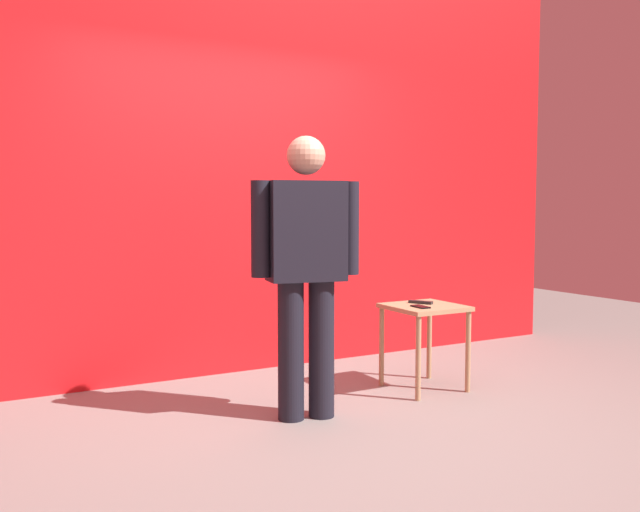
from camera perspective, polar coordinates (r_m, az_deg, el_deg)
ground_plane at (r=4.02m, az=2.29°, el=-14.28°), size 12.00×12.00×0.00m
back_wall_red at (r=5.27m, az=-6.91°, el=8.55°), size 6.22×0.12×3.35m
standing_person at (r=4.03m, az=-1.18°, el=-0.50°), size 0.67×0.31×1.69m
side_table at (r=4.78m, az=8.76°, el=-5.29°), size 0.48×0.48×0.59m
cell_phone at (r=4.65m, az=8.43°, el=-4.23°), size 0.08×0.15×0.01m
tv_remote at (r=4.83m, az=8.45°, el=-3.86°), size 0.12×0.17×0.02m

